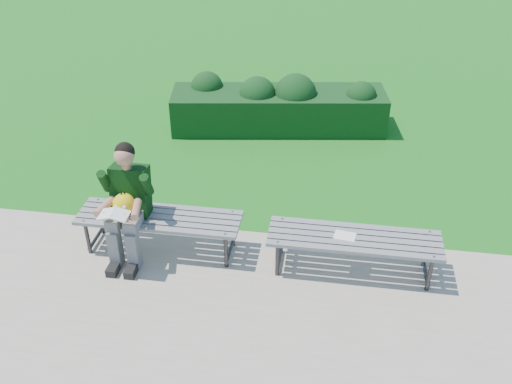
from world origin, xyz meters
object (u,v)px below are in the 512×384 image
(hedge, at_px, (278,105))
(seated_boy, at_px, (127,200))
(bench_left, at_px, (159,220))
(bench_right, at_px, (354,241))
(paper_sheet, at_px, (345,236))

(hedge, distance_m, seated_boy, 3.61)
(bench_left, xyz_separation_m, bench_right, (2.12, -0.05, 0.00))
(hedge, xyz_separation_m, bench_left, (-0.93, -3.29, 0.04))
(paper_sheet, bearing_deg, hedge, 108.12)
(hedge, xyz_separation_m, seated_boy, (-1.23, -3.38, 0.33))
(bench_left, relative_size, paper_sheet, 7.47)
(bench_left, height_order, paper_sheet, bench_left)
(bench_left, relative_size, seated_boy, 1.37)
(seated_boy, bearing_deg, bench_right, 1.00)
(bench_left, xyz_separation_m, seated_boy, (-0.30, -0.09, 0.30))
(bench_right, distance_m, paper_sheet, 0.12)
(bench_left, relative_size, bench_right, 1.00)
(bench_left, distance_m, paper_sheet, 2.02)
(hedge, bearing_deg, paper_sheet, -71.88)
(hedge, height_order, bench_right, hedge)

